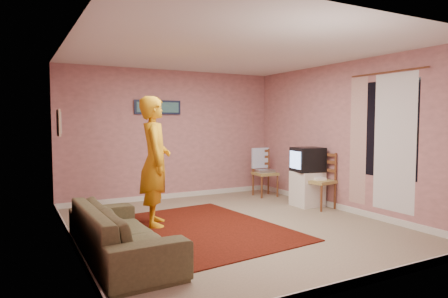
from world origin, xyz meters
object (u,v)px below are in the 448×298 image
sofa (122,232)px  chair_a (265,168)px  tv_cabinet (307,189)px  person (155,161)px  chair_b (320,174)px  crt_tv (308,159)px

sofa → chair_a: bearing=-58.1°
tv_cabinet → person: 3.01m
tv_cabinet → chair_b: size_ratio=1.17×
crt_tv → chair_a: size_ratio=1.10×
sofa → person: 1.60m
tv_cabinet → chair_a: size_ratio=1.21×
tv_cabinet → crt_tv: size_ratio=1.10×
chair_a → chair_b: chair_b is taller
chair_b → sofa: bearing=-84.3°
crt_tv → tv_cabinet: bearing=0.0°
chair_b → person: (-2.99, 0.27, 0.36)m
tv_cabinet → sofa: size_ratio=0.31×
chair_b → tv_cabinet: bearing=-178.1°
chair_b → person: bearing=-103.4°
crt_tv → chair_a: crt_tv is taller
chair_a → sofa: chair_a is taller
crt_tv → chair_a: 1.21m
crt_tv → person: bearing=-171.2°
tv_cabinet → person: (-2.94, -0.01, 0.65)m
crt_tv → chair_b: size_ratio=1.07×
crt_tv → chair_b: 0.38m
sofa → crt_tv: bearing=-73.7°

